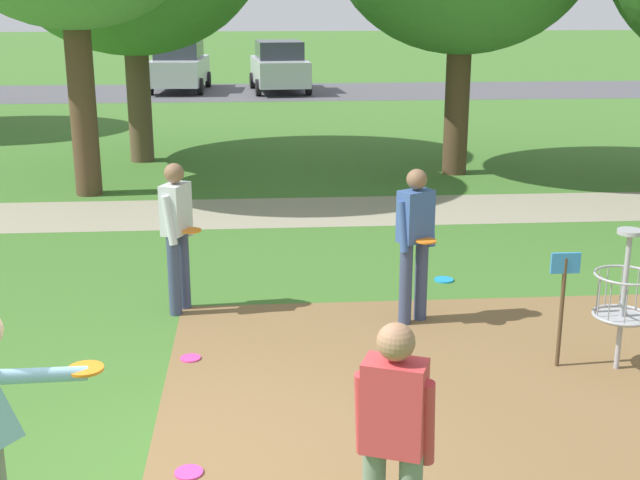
# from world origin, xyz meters

# --- Properties ---
(ground_plane) EXTENTS (160.00, 160.00, 0.00)m
(ground_plane) POSITION_xyz_m (0.00, 0.00, 0.00)
(ground_plane) COLOR #3D6B28
(dirt_tee_pad) EXTENTS (5.57, 4.58, 0.01)m
(dirt_tee_pad) POSITION_xyz_m (2.49, 1.33, 0.00)
(dirt_tee_pad) COLOR brown
(dirt_tee_pad) RESTS_ON ground
(disc_golf_basket) EXTENTS (0.98, 0.58, 1.39)m
(disc_golf_basket) POSITION_xyz_m (3.96, 1.62, 0.75)
(disc_golf_basket) COLOR #9E9EA3
(disc_golf_basket) RESTS_ON ground
(player_foreground_watching) EXTENTS (0.50, 0.45, 1.71)m
(player_foreground_watching) POSITION_xyz_m (1.36, -1.28, 0.97)
(player_foreground_watching) COLOR slate
(player_foreground_watching) RESTS_ON ground
(player_waiting_left) EXTENTS (0.45, 0.49, 1.71)m
(player_waiting_left) POSITION_xyz_m (-0.30, 3.49, 0.97)
(player_waiting_left) COLOR #384260
(player_waiting_left) RESTS_ON ground
(player_waiting_right) EXTENTS (0.49, 0.45, 1.71)m
(player_waiting_right) POSITION_xyz_m (2.28, 2.97, 0.97)
(player_waiting_right) COLOR #384260
(player_waiting_right) RESTS_ON ground
(frisbee_near_basket) EXTENTS (0.24, 0.24, 0.02)m
(frisbee_near_basket) POSITION_xyz_m (2.92, 4.31, 0.01)
(frisbee_near_basket) COLOR #1E93DB
(frisbee_near_basket) RESTS_ON ground
(frisbee_mid_grass) EXTENTS (0.21, 0.21, 0.02)m
(frisbee_mid_grass) POSITION_xyz_m (0.04, 0.05, 0.01)
(frisbee_mid_grass) COLOR #E53D99
(frisbee_mid_grass) RESTS_ON ground
(frisbee_far_left) EXTENTS (0.20, 0.20, 0.02)m
(frisbee_far_left) POSITION_xyz_m (-0.09, 2.14, 0.01)
(frisbee_far_left) COLOR #E53D99
(frisbee_far_left) RESTS_ON ground
(parking_lot_strip) EXTENTS (36.00, 6.00, 0.01)m
(parking_lot_strip) POSITION_xyz_m (0.00, 25.98, 0.00)
(parking_lot_strip) COLOR #4C4C51
(parking_lot_strip) RESTS_ON ground
(parked_car_leftmost) EXTENTS (2.15, 4.29, 1.84)m
(parked_car_leftmost) POSITION_xyz_m (-2.19, 26.51, 0.92)
(parked_car_leftmost) COLOR #B2B7BC
(parked_car_leftmost) RESTS_ON ground
(parked_car_center_left) EXTENTS (2.24, 4.33, 1.84)m
(parked_car_center_left) POSITION_xyz_m (1.49, 26.01, 0.92)
(parked_car_center_left) COLOR #B2B7BC
(parked_car_center_left) RESTS_ON ground
(gravel_path) EXTENTS (40.00, 1.99, 0.00)m
(gravel_path) POSITION_xyz_m (0.00, 7.95, 0.00)
(gravel_path) COLOR gray
(gravel_path) RESTS_ON ground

